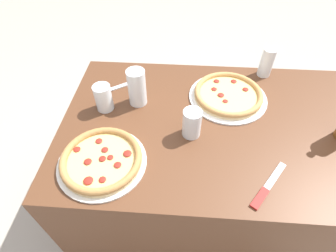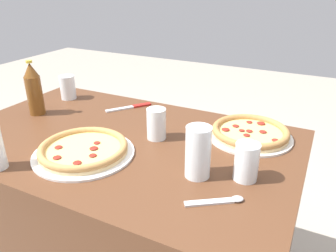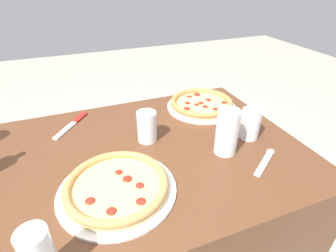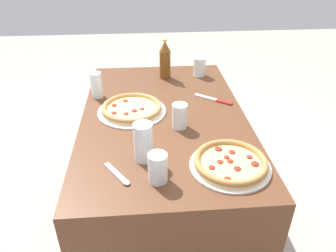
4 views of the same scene
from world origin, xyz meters
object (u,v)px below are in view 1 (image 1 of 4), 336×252
object	(u,v)px
glass_mango_juice	(104,99)
knife	(268,187)
pizza_veggie	(228,95)
glass_water	(266,63)
glass_red_wine	(137,89)
pizza_salami	(102,160)
glass_lemonade	(192,124)
spoon	(119,87)

from	to	relation	value
glass_mango_juice	knife	xyz separation A→B (m)	(-0.61, 0.34, -0.05)
pizza_veggie	glass_water	world-z (taller)	glass_water
glass_red_wine	glass_water	bearing A→B (deg)	-157.38
pizza_veggie	knife	distance (m)	0.45
pizza_veggie	pizza_salami	xyz separation A→B (m)	(0.47, 0.38, 0.00)
glass_mango_juice	glass_lemonade	distance (m)	0.38
pizza_salami	glass_water	distance (m)	0.87
pizza_veggie	glass_water	bearing A→B (deg)	-135.06
glass_red_wine	glass_lemonade	distance (m)	0.28
pizza_veggie	knife	bearing A→B (deg)	101.97
knife	spoon	xyz separation A→B (m)	(0.58, -0.48, 0.00)
glass_mango_juice	spoon	bearing A→B (deg)	-101.49
spoon	glass_lemonade	bearing A→B (deg)	142.10
pizza_salami	spoon	xyz separation A→B (m)	(0.03, -0.42, -0.02)
glass_mango_juice	knife	size ratio (longest dim) A/B	0.62
pizza_salami	knife	world-z (taller)	pizza_salami
glass_lemonade	pizza_salami	bearing A→B (deg)	27.48
pizza_veggie	glass_red_wine	distance (m)	0.39
pizza_salami	glass_mango_juice	xyz separation A→B (m)	(0.05, -0.28, 0.03)
pizza_veggie	glass_mango_juice	xyz separation A→B (m)	(0.52, 0.10, 0.03)
pizza_salami	glass_mango_juice	world-z (taller)	glass_mango_juice
glass_mango_juice	glass_lemonade	size ratio (longest dim) A/B	0.99
pizza_veggie	spoon	world-z (taller)	pizza_veggie
glass_red_wine	glass_water	world-z (taller)	glass_red_wine
glass_mango_juice	glass_red_wine	bearing A→B (deg)	-160.35
glass_water	spoon	size ratio (longest dim) A/B	0.95
glass_water	glass_lemonade	size ratio (longest dim) A/B	1.19
pizza_veggie	glass_water	xyz separation A→B (m)	(-0.19, -0.19, 0.04)
pizza_veggie	glass_mango_juice	bearing A→B (deg)	10.95
glass_mango_juice	pizza_salami	bearing A→B (deg)	100.85
pizza_veggie	spoon	size ratio (longest dim) A/B	2.33
pizza_salami	glass_lemonade	xyz separation A→B (m)	(-0.31, -0.16, 0.03)
pizza_veggie	glass_mango_juice	size ratio (longest dim) A/B	2.96
glass_mango_juice	knife	distance (m)	0.70
pizza_veggie	knife	xyz separation A→B (m)	(-0.09, 0.44, -0.02)
pizza_salami	glass_water	xyz separation A→B (m)	(-0.65, -0.57, 0.04)
glass_water	glass_lemonade	xyz separation A→B (m)	(0.35, 0.41, -0.01)
pizza_salami	glass_lemonade	distance (m)	0.35
glass_red_wine	glass_water	size ratio (longest dim) A/B	1.16
pizza_salami	spoon	world-z (taller)	pizza_salami
glass_mango_juice	spoon	size ratio (longest dim) A/B	0.79
pizza_salami	glass_mango_juice	bearing A→B (deg)	-79.15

